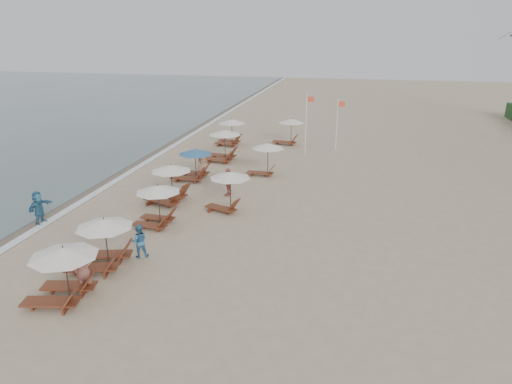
% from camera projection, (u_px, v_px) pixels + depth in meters
% --- Properties ---
extents(ground, '(160.00, 160.00, 0.00)m').
position_uv_depth(ground, '(246.00, 268.00, 19.35)').
color(ground, tan).
rests_on(ground, ground).
extents(wet_sand_band, '(3.20, 140.00, 0.01)m').
position_uv_depth(wet_sand_band, '(101.00, 178.00, 31.12)').
color(wet_sand_band, '#6B5E4C').
rests_on(wet_sand_band, ground).
extents(foam_line, '(0.50, 140.00, 0.02)m').
position_uv_depth(foam_line, '(119.00, 179.00, 30.85)').
color(foam_line, white).
rests_on(foam_line, ground).
extents(lounger_station_0, '(2.76, 2.45, 2.18)m').
position_uv_depth(lounger_station_0, '(61.00, 273.00, 16.69)').
color(lounger_station_0, brown).
rests_on(lounger_station_0, ground).
extents(lounger_station_1, '(2.79, 2.51, 2.20)m').
position_uv_depth(lounger_station_1, '(101.00, 244.00, 19.12)').
color(lounger_station_1, brown).
rests_on(lounger_station_1, ground).
extents(lounger_station_2, '(2.44, 2.24, 2.18)m').
position_uv_depth(lounger_station_2, '(156.00, 204.00, 23.15)').
color(lounger_station_2, brown).
rests_on(lounger_station_2, ground).
extents(lounger_station_3, '(2.80, 2.67, 2.24)m').
position_uv_depth(lounger_station_3, '(167.00, 185.00, 26.45)').
color(lounger_station_3, brown).
rests_on(lounger_station_3, ground).
extents(lounger_station_4, '(2.69, 2.23, 2.10)m').
position_uv_depth(lounger_station_4, '(192.00, 165.00, 30.48)').
color(lounger_station_4, brown).
rests_on(lounger_station_4, ground).
extents(lounger_station_5, '(2.82, 2.43, 2.39)m').
position_uv_depth(lounger_station_5, '(222.00, 146.00, 34.71)').
color(lounger_station_5, brown).
rests_on(lounger_station_5, ground).
extents(lounger_station_6, '(2.64, 2.35, 2.25)m').
position_uv_depth(lounger_station_6, '(229.00, 132.00, 39.50)').
color(lounger_station_6, brown).
rests_on(lounger_station_6, ground).
extents(inland_station_0, '(2.59, 2.24, 2.22)m').
position_uv_depth(inland_station_0, '(227.00, 186.00, 24.96)').
color(inland_station_0, brown).
rests_on(inland_station_0, ground).
extents(inland_station_1, '(2.54, 2.24, 2.22)m').
position_uv_depth(inland_station_1, '(265.00, 155.00, 31.16)').
color(inland_station_1, brown).
rests_on(inland_station_1, ground).
extents(inland_station_2, '(2.76, 2.24, 2.22)m').
position_uv_depth(inland_station_2, '(288.00, 129.00, 39.61)').
color(inland_station_2, brown).
rests_on(inland_station_2, ground).
extents(beachgoer_near, '(0.77, 0.60, 1.88)m').
position_uv_depth(beachgoer_near, '(84.00, 269.00, 17.37)').
color(beachgoer_near, '#A8675B').
rests_on(beachgoer_near, ground).
extents(beachgoer_mid_a, '(0.92, 0.84, 1.52)m').
position_uv_depth(beachgoer_mid_a, '(139.00, 241.00, 20.10)').
color(beachgoer_mid_a, teal).
rests_on(beachgoer_mid_a, ground).
extents(beachgoer_far_a, '(0.68, 1.08, 1.71)m').
position_uv_depth(beachgoer_far_a, '(228.00, 182.00, 27.53)').
color(beachgoer_far_a, '#B75049').
rests_on(beachgoer_far_a, ground).
extents(beachgoer_far_b, '(0.88, 0.96, 1.64)m').
position_uv_depth(beachgoer_far_b, '(202.00, 162.00, 31.89)').
color(beachgoer_far_b, tan).
rests_on(beachgoer_far_b, ground).
extents(waterline_walker, '(0.64, 1.64, 1.73)m').
position_uv_depth(waterline_walker, '(39.00, 207.00, 23.58)').
color(waterline_walker, '#2D6688').
rests_on(waterline_walker, ground).
extents(flag_pole_near, '(0.60, 0.08, 4.81)m').
position_uv_depth(flag_pole_near, '(306.00, 122.00, 35.82)').
color(flag_pole_near, silver).
rests_on(flag_pole_near, ground).
extents(flag_pole_far, '(0.59, 0.08, 4.17)m').
position_uv_depth(flag_pole_far, '(337.00, 122.00, 37.66)').
color(flag_pole_far, silver).
rests_on(flag_pole_far, ground).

